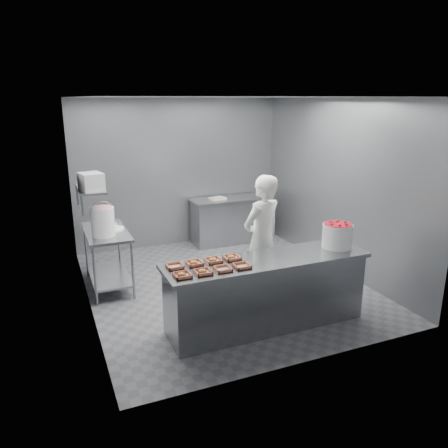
{
  "coord_description": "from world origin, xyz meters",
  "views": [
    {
      "loc": [
        -2.42,
        -5.76,
        2.78
      ],
      "look_at": [
        -0.09,
        -0.2,
        1.04
      ],
      "focal_mm": 35.0,
      "sensor_mm": 36.0,
      "label": 1
    }
  ],
  "objects_px": {
    "service_counter": "(266,292)",
    "tray_0": "(182,275)",
    "tray_6": "(213,260)",
    "strawberry_tub": "(337,235)",
    "tray_4": "(175,266)",
    "worker": "(262,239)",
    "glaze_bucket": "(103,221)",
    "tray_2": "(223,269)",
    "tray_3": "(242,266)",
    "tray_1": "(203,272)",
    "appliance": "(91,182)",
    "prep_table": "(107,250)",
    "tray_7": "(232,257)",
    "tray_5": "(194,263)",
    "back_counter": "(229,220)"
  },
  "relations": [
    {
      "from": "tray_3",
      "to": "worker",
      "type": "distance_m",
      "value": 1.1
    },
    {
      "from": "tray_2",
      "to": "back_counter",
      "type": "bearing_deg",
      "value": 65.48
    },
    {
      "from": "service_counter",
      "to": "tray_7",
      "type": "xyz_separation_m",
      "value": [
        -0.41,
        0.15,
        0.47
      ]
    },
    {
      "from": "service_counter",
      "to": "tray_3",
      "type": "relative_size",
      "value": 13.88
    },
    {
      "from": "service_counter",
      "to": "tray_2",
      "type": "bearing_deg",
      "value": -167.34
    },
    {
      "from": "tray_1",
      "to": "appliance",
      "type": "relative_size",
      "value": 0.58
    },
    {
      "from": "tray_1",
      "to": "tray_7",
      "type": "xyz_separation_m",
      "value": [
        0.48,
        0.29,
        0.0
      ]
    },
    {
      "from": "back_counter",
      "to": "tray_0",
      "type": "height_order",
      "value": "tray_0"
    },
    {
      "from": "tray_3",
      "to": "service_counter",
      "type": "bearing_deg",
      "value": 19.63
    },
    {
      "from": "tray_0",
      "to": "tray_1",
      "type": "relative_size",
      "value": 1.0
    },
    {
      "from": "worker",
      "to": "glaze_bucket",
      "type": "relative_size",
      "value": 3.57
    },
    {
      "from": "service_counter",
      "to": "glaze_bucket",
      "type": "distance_m",
      "value": 2.51
    },
    {
      "from": "tray_0",
      "to": "worker",
      "type": "distance_m",
      "value": 1.66
    },
    {
      "from": "tray_0",
      "to": "tray_6",
      "type": "xyz_separation_m",
      "value": [
        0.48,
        0.29,
        0.0
      ]
    },
    {
      "from": "prep_table",
      "to": "tray_6",
      "type": "relative_size",
      "value": 6.4
    },
    {
      "from": "tray_0",
      "to": "appliance",
      "type": "bearing_deg",
      "value": 110.13
    },
    {
      "from": "tray_1",
      "to": "glaze_bucket",
      "type": "relative_size",
      "value": 0.37
    },
    {
      "from": "tray_7",
      "to": "service_counter",
      "type": "bearing_deg",
      "value": -19.51
    },
    {
      "from": "service_counter",
      "to": "glaze_bucket",
      "type": "height_order",
      "value": "glaze_bucket"
    },
    {
      "from": "glaze_bucket",
      "to": "tray_4",
      "type": "bearing_deg",
      "value": -69.68
    },
    {
      "from": "prep_table",
      "to": "tray_0",
      "type": "bearing_deg",
      "value": -76.11
    },
    {
      "from": "tray_1",
      "to": "tray_5",
      "type": "height_order",
      "value": "same"
    },
    {
      "from": "service_counter",
      "to": "worker",
      "type": "height_order",
      "value": "worker"
    },
    {
      "from": "prep_table",
      "to": "tray_5",
      "type": "distance_m",
      "value": 1.98
    },
    {
      "from": "prep_table",
      "to": "worker",
      "type": "xyz_separation_m",
      "value": [
        1.94,
        -1.25,
        0.31
      ]
    },
    {
      "from": "tray_0",
      "to": "worker",
      "type": "height_order",
      "value": "worker"
    },
    {
      "from": "glaze_bucket",
      "to": "strawberry_tub",
      "type": "bearing_deg",
      "value": -31.62
    },
    {
      "from": "tray_7",
      "to": "tray_4",
      "type": "bearing_deg",
      "value": 180.0
    },
    {
      "from": "tray_0",
      "to": "glaze_bucket",
      "type": "distance_m",
      "value": 1.96
    },
    {
      "from": "tray_0",
      "to": "tray_5",
      "type": "distance_m",
      "value": 0.38
    },
    {
      "from": "tray_2",
      "to": "tray_3",
      "type": "height_order",
      "value": "same"
    },
    {
      "from": "tray_7",
      "to": "worker",
      "type": "xyz_separation_m",
      "value": [
        0.7,
        0.56,
        -0.02
      ]
    },
    {
      "from": "tray_0",
      "to": "tray_6",
      "type": "relative_size",
      "value": 1.0
    },
    {
      "from": "tray_5",
      "to": "tray_4",
      "type": "bearing_deg",
      "value": 180.0
    },
    {
      "from": "glaze_bucket",
      "to": "appliance",
      "type": "relative_size",
      "value": 1.57
    },
    {
      "from": "tray_7",
      "to": "glaze_bucket",
      "type": "relative_size",
      "value": 0.37
    },
    {
      "from": "service_counter",
      "to": "tray_0",
      "type": "relative_size",
      "value": 13.88
    },
    {
      "from": "tray_2",
      "to": "tray_7",
      "type": "height_order",
      "value": "tray_7"
    },
    {
      "from": "back_counter",
      "to": "tray_6",
      "type": "xyz_separation_m",
      "value": [
        -1.55,
        -3.1,
        0.47
      ]
    },
    {
      "from": "tray_2",
      "to": "tray_4",
      "type": "xyz_separation_m",
      "value": [
        -0.48,
        0.29,
        0.0
      ]
    },
    {
      "from": "tray_5",
      "to": "glaze_bucket",
      "type": "distance_m",
      "value": 1.78
    },
    {
      "from": "prep_table",
      "to": "back_counter",
      "type": "relative_size",
      "value": 0.8
    },
    {
      "from": "tray_2",
      "to": "worker",
      "type": "distance_m",
      "value": 1.27
    },
    {
      "from": "tray_4",
      "to": "tray_5",
      "type": "relative_size",
      "value": 1.0
    },
    {
      "from": "service_counter",
      "to": "tray_4",
      "type": "height_order",
      "value": "tray_4"
    },
    {
      "from": "tray_6",
      "to": "strawberry_tub",
      "type": "bearing_deg",
      "value": -4.19
    },
    {
      "from": "tray_4",
      "to": "service_counter",
      "type": "bearing_deg",
      "value": -7.36
    },
    {
      "from": "tray_7",
      "to": "tray_2",
      "type": "bearing_deg",
      "value": -129.1
    },
    {
      "from": "glaze_bucket",
      "to": "tray_1",
      "type": "bearing_deg",
      "value": -66.27
    },
    {
      "from": "tray_1",
      "to": "tray_4",
      "type": "bearing_deg",
      "value": 129.1
    }
  ]
}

